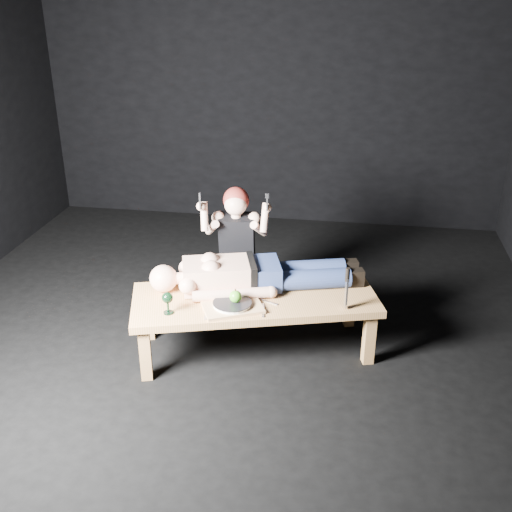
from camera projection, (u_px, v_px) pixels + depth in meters
name	position (u px, v px, depth m)	size (l,w,h in m)	color
ground	(229.00, 330.00, 4.81)	(5.00, 5.00, 0.00)	black
back_wall	(273.00, 86.00, 6.42)	(5.00, 5.00, 0.00)	black
table	(255.00, 323.00, 4.47)	(1.76, 0.66, 0.45)	tan
lying_man	(259.00, 270.00, 4.47)	(1.72, 0.52, 0.26)	#D7A587
kneeling_woman	(238.00, 247.00, 4.89)	(0.60, 0.67, 1.13)	black
serving_tray	(232.00, 307.00, 4.21)	(0.40, 0.29, 0.02)	tan
plate	(232.00, 304.00, 4.20)	(0.27, 0.27, 0.02)	white
apple	(236.00, 296.00, 4.19)	(0.09, 0.09, 0.09)	#489A1E
goblet	(168.00, 303.00, 4.12)	(0.08, 0.08, 0.16)	black
fork_flat	(206.00, 313.00, 4.15)	(0.02, 0.19, 0.01)	#B2B2B7
knife_flat	(263.00, 310.00, 4.18)	(0.02, 0.19, 0.01)	#B2B2B7
spoon_flat	(266.00, 301.00, 4.30)	(0.02, 0.19, 0.01)	#B2B2B7
carving_knife	(347.00, 289.00, 4.15)	(0.04, 0.04, 0.31)	#B2B2B7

